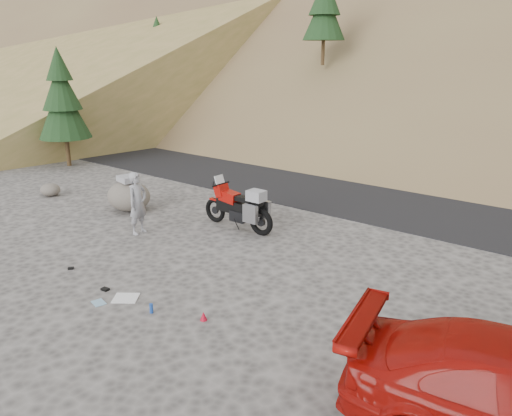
% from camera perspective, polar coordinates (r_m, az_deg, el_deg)
% --- Properties ---
extents(ground, '(140.00, 140.00, 0.00)m').
position_cam_1_polar(ground, '(12.40, -11.45, -5.66)').
color(ground, '#464341').
rests_on(ground, ground).
extents(road, '(120.00, 7.00, 0.05)m').
position_cam_1_polar(road, '(19.09, 9.55, 2.64)').
color(road, black).
rests_on(road, ground).
extents(conifer_verge, '(2.20, 2.20, 5.04)m').
position_cam_1_polar(conifer_verge, '(23.15, -21.30, 11.55)').
color(conifer_verge, '#3A2915').
rests_on(conifer_verge, ground).
extents(motorcycle, '(2.46, 0.71, 1.46)m').
position_cam_1_polar(motorcycle, '(13.92, -1.78, 0.01)').
color(motorcycle, black).
rests_on(motorcycle, ground).
extents(man, '(0.49, 0.68, 1.72)m').
position_cam_1_polar(man, '(14.19, -13.12, -2.77)').
color(man, '#929297').
rests_on(man, ground).
extents(boulder, '(1.82, 1.71, 1.12)m').
position_cam_1_polar(boulder, '(16.12, -14.33, 1.39)').
color(boulder, '#524E47').
rests_on(boulder, ground).
extents(small_rock, '(0.87, 0.82, 0.43)m').
position_cam_1_polar(small_rock, '(18.74, -22.46, 1.95)').
color(small_rock, '#524E47').
rests_on(small_rock, ground).
extents(gear_white_cloth, '(0.65, 0.64, 0.02)m').
position_cam_1_polar(gear_white_cloth, '(10.62, -14.67, -9.92)').
color(gear_white_cloth, white).
rests_on(gear_white_cloth, ground).
extents(gear_bottle, '(0.09, 0.09, 0.19)m').
position_cam_1_polar(gear_bottle, '(9.93, -11.88, -11.16)').
color(gear_bottle, '#19409A').
rests_on(gear_bottle, ground).
extents(gear_funnel, '(0.15, 0.15, 0.17)m').
position_cam_1_polar(gear_funnel, '(9.54, -6.01, -12.17)').
color(gear_funnel, '#B10B22').
rests_on(gear_funnel, ground).
extents(gear_glove_a, '(0.17, 0.13, 0.05)m').
position_cam_1_polar(gear_glove_a, '(11.07, -16.86, -8.87)').
color(gear_glove_a, black).
rests_on(gear_glove_a, ground).
extents(gear_glove_b, '(0.16, 0.16, 0.04)m').
position_cam_1_polar(gear_glove_b, '(12.33, -20.40, -6.47)').
color(gear_glove_b, black).
rests_on(gear_glove_b, ground).
extents(gear_blue_cloth, '(0.34, 0.29, 0.01)m').
position_cam_1_polar(gear_blue_cloth, '(10.59, -17.54, -10.28)').
color(gear_blue_cloth, '#7CA5C0').
rests_on(gear_blue_cloth, ground).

